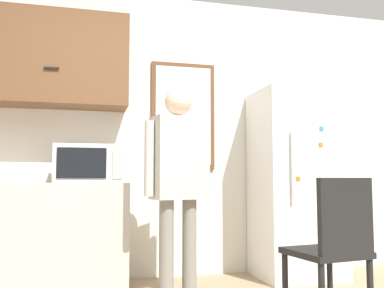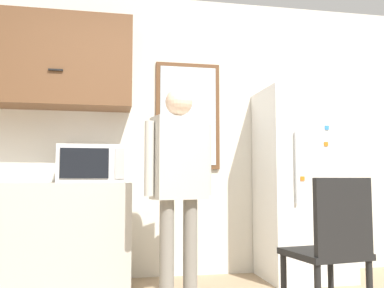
{
  "view_description": "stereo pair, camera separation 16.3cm",
  "coord_description": "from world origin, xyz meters",
  "px_view_note": "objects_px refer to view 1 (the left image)",
  "views": [
    {
      "loc": [
        -0.58,
        -1.96,
        0.9
      ],
      "look_at": [
        0.19,
        1.14,
        1.17
      ],
      "focal_mm": 40.0,
      "sensor_mm": 36.0,
      "label": 1
    },
    {
      "loc": [
        -0.42,
        -2.0,
        0.9
      ],
      "look_at": [
        0.19,
        1.14,
        1.17
      ],
      "focal_mm": 40.0,
      "sensor_mm": 36.0,
      "label": 2
    }
  ],
  "objects_px": {
    "person": "(178,170)",
    "refrigerator": "(296,183)",
    "microwave": "(88,164)",
    "chair": "(334,243)"
  },
  "relations": [
    {
      "from": "person",
      "to": "refrigerator",
      "type": "distance_m",
      "value": 1.35
    },
    {
      "from": "microwave",
      "to": "person",
      "type": "height_order",
      "value": "person"
    },
    {
      "from": "refrigerator",
      "to": "chair",
      "type": "distance_m",
      "value": 1.39
    },
    {
      "from": "person",
      "to": "chair",
      "type": "relative_size",
      "value": 1.76
    },
    {
      "from": "person",
      "to": "refrigerator",
      "type": "relative_size",
      "value": 0.92
    },
    {
      "from": "person",
      "to": "chair",
      "type": "xyz_separation_m",
      "value": [
        0.83,
        -0.78,
        -0.47
      ]
    },
    {
      "from": "microwave",
      "to": "refrigerator",
      "type": "relative_size",
      "value": 0.31
    },
    {
      "from": "person",
      "to": "refrigerator",
      "type": "bearing_deg",
      "value": 7.69
    },
    {
      "from": "microwave",
      "to": "person",
      "type": "xyz_separation_m",
      "value": [
        0.67,
        -0.47,
        -0.06
      ]
    },
    {
      "from": "refrigerator",
      "to": "chair",
      "type": "xyz_separation_m",
      "value": [
        -0.42,
        -1.28,
        -0.37
      ]
    }
  ]
}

